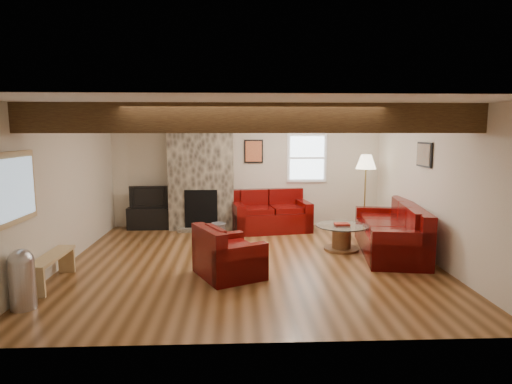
{
  "coord_description": "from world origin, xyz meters",
  "views": [
    {
      "loc": [
        -0.2,
        -6.85,
        2.14
      ],
      "look_at": [
        0.11,
        0.4,
        1.11
      ],
      "focal_mm": 30.0,
      "sensor_mm": 36.0,
      "label": 1
    }
  ],
  "objects_px": {
    "armchair_red": "(229,251)",
    "coffee_table": "(342,238)",
    "sofa_three": "(390,229)",
    "floor_lamp": "(366,166)",
    "television": "(150,196)",
    "loveseat": "(271,211)",
    "tv_cabinet": "(150,218)"
  },
  "relations": [
    {
      "from": "tv_cabinet",
      "to": "television",
      "type": "relative_size",
      "value": 1.15
    },
    {
      "from": "sofa_three",
      "to": "loveseat",
      "type": "xyz_separation_m",
      "value": [
        -1.98,
        1.79,
        -0.0
      ]
    },
    {
      "from": "loveseat",
      "to": "floor_lamp",
      "type": "relative_size",
      "value": 0.99
    },
    {
      "from": "sofa_three",
      "to": "loveseat",
      "type": "relative_size",
      "value": 1.38
    },
    {
      "from": "tv_cabinet",
      "to": "television",
      "type": "height_order",
      "value": "television"
    },
    {
      "from": "loveseat",
      "to": "television",
      "type": "height_order",
      "value": "television"
    },
    {
      "from": "loveseat",
      "to": "floor_lamp",
      "type": "xyz_separation_m",
      "value": [
        2.0,
        -0.19,
        0.98
      ]
    },
    {
      "from": "sofa_three",
      "to": "television",
      "type": "height_order",
      "value": "television"
    },
    {
      "from": "loveseat",
      "to": "coffee_table",
      "type": "xyz_separation_m",
      "value": [
        1.17,
        -1.59,
        -0.2
      ]
    },
    {
      "from": "sofa_three",
      "to": "floor_lamp",
      "type": "relative_size",
      "value": 1.36
    },
    {
      "from": "sofa_three",
      "to": "armchair_red",
      "type": "relative_size",
      "value": 2.4
    },
    {
      "from": "armchair_red",
      "to": "floor_lamp",
      "type": "xyz_separation_m",
      "value": [
        2.84,
        2.71,
        1.04
      ]
    },
    {
      "from": "tv_cabinet",
      "to": "floor_lamp",
      "type": "relative_size",
      "value": 0.58
    },
    {
      "from": "armchair_red",
      "to": "tv_cabinet",
      "type": "distance_m",
      "value": 3.68
    },
    {
      "from": "armchair_red",
      "to": "coffee_table",
      "type": "distance_m",
      "value": 2.41
    },
    {
      "from": "loveseat",
      "to": "floor_lamp",
      "type": "distance_m",
      "value": 2.23
    },
    {
      "from": "television",
      "to": "coffee_table",
      "type": "bearing_deg",
      "value": -26.29
    },
    {
      "from": "tv_cabinet",
      "to": "floor_lamp",
      "type": "height_order",
      "value": "floor_lamp"
    },
    {
      "from": "sofa_three",
      "to": "armchair_red",
      "type": "bearing_deg",
      "value": -59.42
    },
    {
      "from": "coffee_table",
      "to": "sofa_three",
      "type": "bearing_deg",
      "value": -13.77
    },
    {
      "from": "armchair_red",
      "to": "television",
      "type": "relative_size",
      "value": 1.12
    },
    {
      "from": "armchair_red",
      "to": "sofa_three",
      "type": "bearing_deg",
      "value": -94.75
    },
    {
      "from": "loveseat",
      "to": "coffee_table",
      "type": "bearing_deg",
      "value": -63.11
    },
    {
      "from": "loveseat",
      "to": "television",
      "type": "xyz_separation_m",
      "value": [
        -2.65,
        0.3,
        0.29
      ]
    },
    {
      "from": "armchair_red",
      "to": "tv_cabinet",
      "type": "bearing_deg",
      "value": 3.15
    },
    {
      "from": "armchair_red",
      "to": "coffee_table",
      "type": "relative_size",
      "value": 0.99
    },
    {
      "from": "coffee_table",
      "to": "television",
      "type": "height_order",
      "value": "television"
    },
    {
      "from": "coffee_table",
      "to": "floor_lamp",
      "type": "bearing_deg",
      "value": 59.51
    },
    {
      "from": "armchair_red",
      "to": "floor_lamp",
      "type": "distance_m",
      "value": 4.06
    },
    {
      "from": "loveseat",
      "to": "armchair_red",
      "type": "bearing_deg",
      "value": -115.71
    },
    {
      "from": "sofa_three",
      "to": "loveseat",
      "type": "bearing_deg",
      "value": -123.1
    },
    {
      "from": "armchair_red",
      "to": "coffee_table",
      "type": "height_order",
      "value": "armchair_red"
    }
  ]
}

